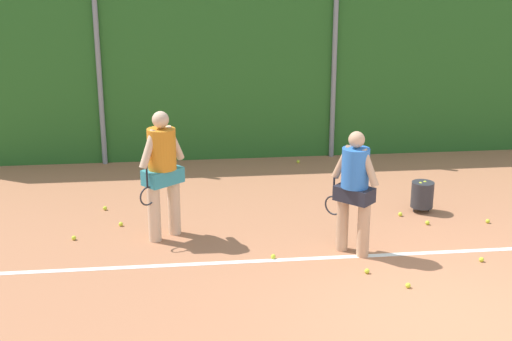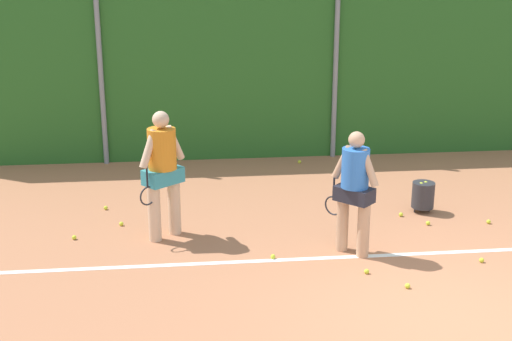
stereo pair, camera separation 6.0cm
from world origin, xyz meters
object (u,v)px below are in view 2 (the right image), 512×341
object	(u,v)px
player_midcourt	(163,168)
tennis_ball_9	(482,260)
tennis_ball_6	(300,162)
tennis_ball_7	(408,286)
player_foreground_near	(354,187)
tennis_ball_4	(428,223)
ball_hopper	(423,195)
tennis_ball_1	(273,257)
tennis_ball_8	(401,215)
tennis_ball_2	(121,224)
tennis_ball_10	(74,237)
tennis_ball_3	(489,222)
tennis_ball_0	(367,271)
tennis_ball_11	(106,208)

from	to	relation	value
player_midcourt	tennis_ball_9	world-z (taller)	player_midcourt
tennis_ball_6	tennis_ball_7	xyz separation A→B (m)	(0.45, -5.52, 0.00)
player_foreground_near	tennis_ball_4	distance (m)	1.93
ball_hopper	tennis_ball_1	size ratio (longest dim) A/B	7.78
player_midcourt	tennis_ball_8	world-z (taller)	player_midcourt
tennis_ball_2	tennis_ball_10	world-z (taller)	same
tennis_ball_1	player_midcourt	bearing A→B (deg)	147.44
tennis_ball_3	player_foreground_near	bearing A→B (deg)	-160.33
player_foreground_near	tennis_ball_8	xyz separation A→B (m)	(1.12, 1.30, -0.95)
tennis_ball_3	tennis_ball_8	bearing A→B (deg)	160.49
player_midcourt	ball_hopper	distance (m)	4.25
tennis_ball_2	tennis_ball_4	size ratio (longest dim) A/B	1.00
player_foreground_near	ball_hopper	xyz separation A→B (m)	(1.53, 1.47, -0.69)
ball_hopper	tennis_ball_9	size ratio (longest dim) A/B	7.78
tennis_ball_2	tennis_ball_4	bearing A→B (deg)	-5.81
tennis_ball_1	tennis_ball_2	xyz separation A→B (m)	(-2.17, 1.46, 0.00)
tennis_ball_1	tennis_ball_3	distance (m)	3.63
tennis_ball_0	tennis_ball_10	size ratio (longest dim) A/B	1.00
tennis_ball_2	tennis_ball_9	world-z (taller)	same
tennis_ball_4	tennis_ball_9	xyz separation A→B (m)	(0.26, -1.40, 0.00)
tennis_ball_6	tennis_ball_7	size ratio (longest dim) A/B	1.00
ball_hopper	tennis_ball_4	world-z (taller)	ball_hopper
tennis_ball_4	tennis_ball_10	size ratio (longest dim) A/B	1.00
tennis_ball_0	tennis_ball_4	world-z (taller)	same
ball_hopper	tennis_ball_1	world-z (taller)	ball_hopper
player_midcourt	tennis_ball_7	xyz separation A→B (m)	(3.06, -2.01, -1.04)
tennis_ball_3	tennis_ball_7	xyz separation A→B (m)	(-1.94, -1.99, 0.00)
tennis_ball_3	tennis_ball_6	distance (m)	4.26
player_foreground_near	tennis_ball_4	bearing A→B (deg)	-102.25
player_foreground_near	tennis_ball_2	distance (m)	3.70
player_foreground_near	tennis_ball_11	world-z (taller)	player_foreground_near
tennis_ball_6	player_midcourt	bearing A→B (deg)	-126.63
player_midcourt	tennis_ball_7	bearing A→B (deg)	107.35
tennis_ball_0	tennis_ball_10	world-z (taller)	same
tennis_ball_10	player_midcourt	bearing A→B (deg)	-1.44
tennis_ball_4	tennis_ball_3	bearing A→B (deg)	-2.55
tennis_ball_3	tennis_ball_6	bearing A→B (deg)	124.12
ball_hopper	tennis_ball_4	distance (m)	0.64
player_foreground_near	tennis_ball_8	bearing A→B (deg)	-85.14
player_foreground_near	tennis_ball_9	size ratio (longest dim) A/B	26.63
tennis_ball_0	tennis_ball_8	size ratio (longest dim) A/B	1.00
ball_hopper	tennis_ball_6	size ratio (longest dim) A/B	7.78
player_foreground_near	tennis_ball_2	xyz separation A→B (m)	(-3.30, 1.38, -0.95)
player_foreground_near	tennis_ball_1	bearing A→B (deg)	49.79
tennis_ball_0	tennis_ball_2	bearing A→B (deg)	148.39
player_foreground_near	tennis_ball_11	xyz separation A→B (m)	(-3.60, 2.12, -0.95)
tennis_ball_1	tennis_ball_7	bearing A→B (deg)	-34.06
tennis_ball_6	tennis_ball_9	distance (m)	5.17
tennis_ball_4	tennis_ball_11	distance (m)	5.18
tennis_ball_0	tennis_ball_4	distance (m)	2.10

